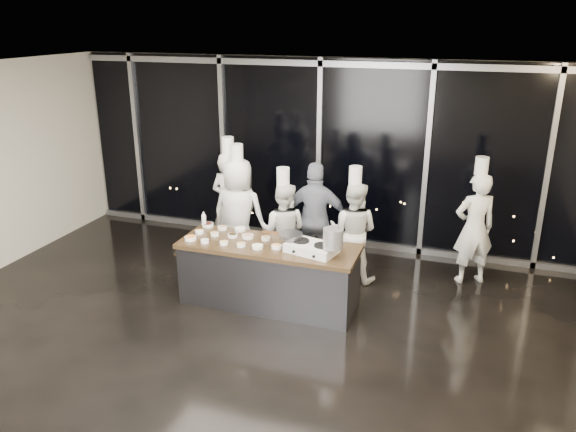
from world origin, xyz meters
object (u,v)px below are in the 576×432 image
at_px(frying_pan, 290,235).
at_px(chef_side, 474,227).
at_px(demo_counter, 269,274).
at_px(guest, 316,219).
at_px(chef_left, 239,214).
at_px(stock_pot, 333,238).
at_px(chef_center, 283,230).
at_px(stove, 312,248).
at_px(chef_far_left, 230,205).
at_px(chef_right, 353,231).

distance_m(frying_pan, chef_side, 2.85).
xyz_separation_m(demo_counter, guest, (0.33, 1.19, 0.44)).
bearing_deg(chef_side, chef_left, -16.40).
relative_size(stock_pot, chef_center, 0.15).
relative_size(chef_center, guest, 0.98).
xyz_separation_m(demo_counter, stove, (0.63, -0.07, 0.51)).
distance_m(stove, chef_center, 1.23).
bearing_deg(frying_pan, chef_side, 48.14).
bearing_deg(chef_side, chef_far_left, -21.36).
xyz_separation_m(stove, chef_far_left, (-1.78, 1.37, -0.04)).
distance_m(stock_pot, chef_far_left, 2.56).
bearing_deg(chef_far_left, chef_center, 170.78).
bearing_deg(chef_left, chef_side, -170.38).
bearing_deg(guest, chef_side, -176.28).
height_order(frying_pan, chef_left, chef_left).
relative_size(chef_right, chef_side, 0.92).
distance_m(stock_pot, chef_left, 2.18).
height_order(chef_right, chef_side, chef_side).
bearing_deg(chef_center, guest, -151.23).
relative_size(demo_counter, frying_pan, 4.25).
height_order(chef_far_left, chef_right, chef_far_left).
relative_size(demo_counter, guest, 1.38).
bearing_deg(chef_center, chef_right, -170.34).
bearing_deg(chef_center, frying_pan, 109.96).
xyz_separation_m(chef_right, chef_side, (1.72, 0.49, 0.09)).
bearing_deg(chef_side, demo_counter, 5.41).
height_order(chef_left, chef_right, chef_left).
relative_size(frying_pan, guest, 0.33).
height_order(stove, frying_pan, frying_pan).
distance_m(chef_left, chef_side, 3.57).
bearing_deg(stove, chef_center, 139.94).
distance_m(chef_far_left, chef_center, 1.14).
bearing_deg(stock_pot, chef_side, 46.84).
relative_size(chef_far_left, chef_center, 1.18).
height_order(chef_far_left, chef_center, chef_far_left).
bearing_deg(chef_right, chef_center, 18.84).
bearing_deg(stock_pot, demo_counter, 170.32).
height_order(demo_counter, stock_pot, stock_pot).
bearing_deg(guest, frying_pan, 81.11).
distance_m(frying_pan, chef_right, 1.33).
xyz_separation_m(demo_counter, frying_pan, (0.30, 0.02, 0.61)).
distance_m(frying_pan, stock_pot, 0.66).
relative_size(stove, chef_right, 0.40).
distance_m(chef_right, chef_side, 1.79).
relative_size(chef_far_left, chef_right, 1.15).
xyz_separation_m(frying_pan, chef_side, (2.33, 1.63, -0.19)).
bearing_deg(chef_left, stove, 143.55).
distance_m(demo_counter, chef_side, 3.14).
height_order(frying_pan, chef_right, chef_right).
xyz_separation_m(chef_center, guest, (0.43, 0.28, 0.12)).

